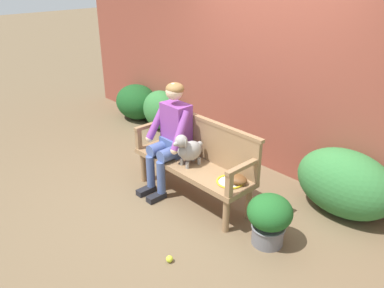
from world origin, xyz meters
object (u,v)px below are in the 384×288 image
object	(u,v)px
tennis_ball	(169,259)
potted_plant	(269,218)
tennis_racket	(231,180)
baseball_glove	(237,179)
person_seated	(171,133)
garden_bench	(192,169)
dog_on_bench	(188,149)

from	to	relation	value
tennis_ball	potted_plant	size ratio (longest dim) A/B	0.12
tennis_racket	potted_plant	world-z (taller)	potted_plant
baseball_glove	person_seated	bearing A→B (deg)	178.88
garden_bench	dog_on_bench	xyz separation A→B (m)	(-0.01, -0.05, 0.26)
tennis_ball	tennis_racket	bearing A→B (deg)	96.20
tennis_racket	baseball_glove	distance (m)	0.08
dog_on_bench	baseball_glove	size ratio (longest dim) A/B	1.83
tennis_racket	potted_plant	size ratio (longest dim) A/B	1.08
person_seated	baseball_glove	world-z (taller)	person_seated
potted_plant	tennis_ball	bearing A→B (deg)	-116.68
garden_bench	person_seated	world-z (taller)	person_seated
dog_on_bench	potted_plant	world-z (taller)	dog_on_bench
baseball_glove	garden_bench	bearing A→B (deg)	-179.96
dog_on_bench	tennis_racket	size ratio (longest dim) A/B	0.69
tennis_racket	baseball_glove	bearing A→B (deg)	15.90
dog_on_bench	baseball_glove	xyz separation A→B (m)	(0.64, 0.11, -0.15)
person_seated	dog_on_bench	xyz separation A→B (m)	(0.34, -0.04, -0.07)
person_seated	tennis_ball	size ratio (longest dim) A/B	20.03
tennis_racket	tennis_ball	world-z (taller)	tennis_racket
person_seated	baseball_glove	distance (m)	1.01
person_seated	potted_plant	size ratio (longest dim) A/B	2.47
potted_plant	person_seated	bearing A→B (deg)	179.83
dog_on_bench	potted_plant	size ratio (longest dim) A/B	0.75
person_seated	dog_on_bench	size ratio (longest dim) A/B	3.28
garden_bench	dog_on_bench	size ratio (longest dim) A/B	3.91
garden_bench	person_seated	distance (m)	0.48
tennis_racket	potted_plant	distance (m)	0.58
tennis_racket	tennis_ball	distance (m)	1.04
tennis_ball	garden_bench	bearing A→B (deg)	126.38
baseball_glove	potted_plant	xyz separation A→B (m)	(0.48, -0.07, -0.20)
tennis_ball	potted_plant	distance (m)	1.04
person_seated	tennis_ball	distance (m)	1.52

